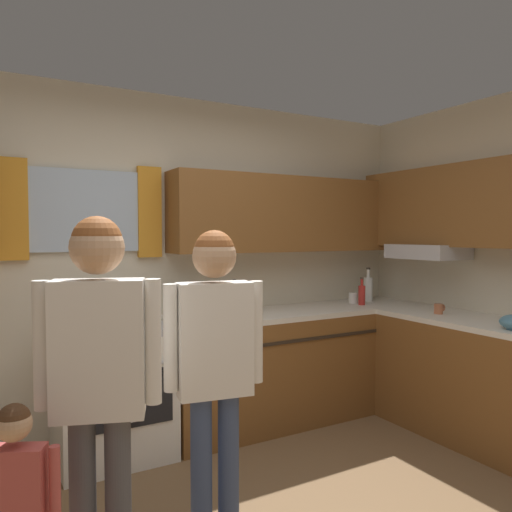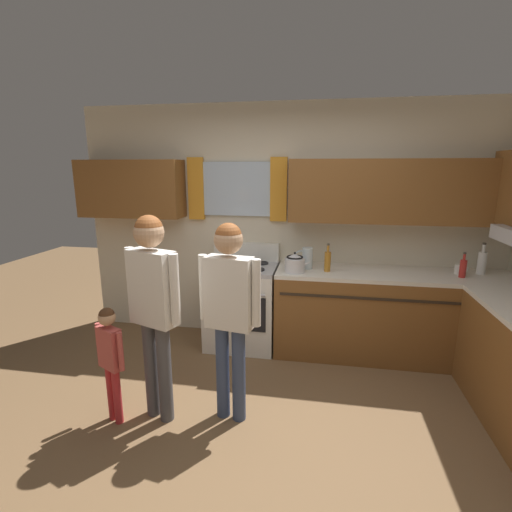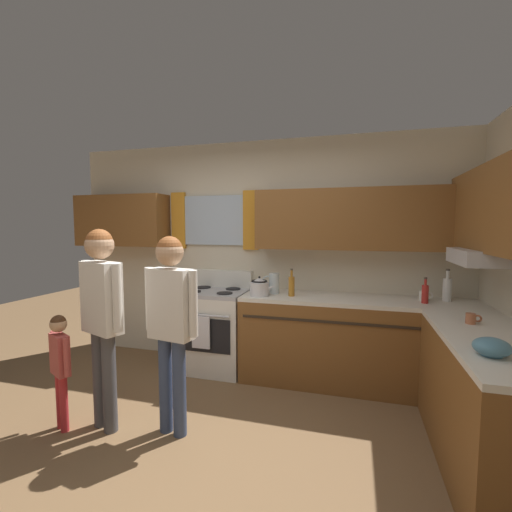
# 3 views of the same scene
# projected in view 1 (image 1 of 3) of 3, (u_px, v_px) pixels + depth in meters

# --- Properties ---
(back_wall_unit) EXTENTS (4.60, 0.42, 2.60)m
(back_wall_unit) POSITION_uv_depth(u_px,v_px,m) (166.00, 245.00, 3.82)
(back_wall_unit) COLOR beige
(back_wall_unit) RESTS_ON ground
(kitchen_counter_run) EXTENTS (2.33, 2.15, 0.90)m
(kitchen_counter_run) POSITION_uv_depth(u_px,v_px,m) (366.00, 369.00, 3.94)
(kitchen_counter_run) COLOR brown
(kitchen_counter_run) RESTS_ON ground
(stove_oven) EXTENTS (0.74, 0.67, 1.10)m
(stove_oven) POSITION_uv_depth(u_px,v_px,m) (113.00, 389.00, 3.38)
(stove_oven) COLOR silver
(stove_oven) RESTS_ON ground
(bottle_milk_white) EXTENTS (0.08, 0.08, 0.31)m
(bottle_milk_white) POSITION_uv_depth(u_px,v_px,m) (368.00, 288.00, 4.62)
(bottle_milk_white) COLOR white
(bottle_milk_white) RESTS_ON kitchen_counter_run
(bottle_oil_amber) EXTENTS (0.06, 0.06, 0.29)m
(bottle_oil_amber) POSITION_uv_depth(u_px,v_px,m) (234.00, 303.00, 3.74)
(bottle_oil_amber) COLOR #B27223
(bottle_oil_amber) RESTS_ON kitchen_counter_run
(bottle_sauce_red) EXTENTS (0.06, 0.06, 0.25)m
(bottle_sauce_red) POSITION_uv_depth(u_px,v_px,m) (362.00, 294.00, 4.37)
(bottle_sauce_red) COLOR red
(bottle_sauce_red) RESTS_ON kitchen_counter_run
(cup_terracotta) EXTENTS (0.11, 0.07, 0.08)m
(cup_terracotta) POSITION_uv_depth(u_px,v_px,m) (439.00, 309.00, 3.89)
(cup_terracotta) COLOR #B76642
(cup_terracotta) RESTS_ON kitchen_counter_run
(mug_ceramic_white) EXTENTS (0.13, 0.08, 0.09)m
(mug_ceramic_white) POSITION_uv_depth(u_px,v_px,m) (353.00, 298.00, 4.49)
(mug_ceramic_white) COLOR white
(mug_ceramic_white) RESTS_ON kitchen_counter_run
(stovetop_kettle) EXTENTS (0.27, 0.20, 0.21)m
(stovetop_kettle) POSITION_uv_depth(u_px,v_px,m) (199.00, 309.00, 3.51)
(stovetop_kettle) COLOR silver
(stovetop_kettle) RESTS_ON kitchen_counter_run
(water_pitcher) EXTENTS (0.19, 0.11, 0.22)m
(water_pitcher) POSITION_uv_depth(u_px,v_px,m) (204.00, 303.00, 3.71)
(water_pitcher) COLOR silver
(water_pitcher) RESTS_ON kitchen_counter_run
(adult_holding_child) EXTENTS (0.47, 0.27, 1.60)m
(adult_holding_child) POSITION_uv_depth(u_px,v_px,m) (99.00, 363.00, 1.99)
(adult_holding_child) COLOR #4C4C51
(adult_holding_child) RESTS_ON ground
(adult_in_plaid) EXTENTS (0.48, 0.21, 1.55)m
(adult_in_plaid) POSITION_uv_depth(u_px,v_px,m) (215.00, 351.00, 2.34)
(adult_in_plaid) COLOR #38476B
(adult_in_plaid) RESTS_ON ground
(small_child) EXTENTS (0.29, 0.17, 0.93)m
(small_child) POSITION_uv_depth(u_px,v_px,m) (16.00, 500.00, 1.76)
(small_child) COLOR red
(small_child) RESTS_ON ground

